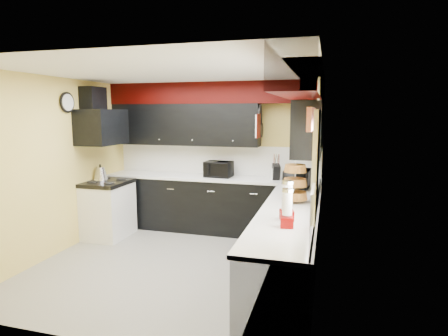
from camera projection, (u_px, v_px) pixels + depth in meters
name	position (u px, v px, depth m)	size (l,w,h in m)	color
ground	(177.00, 264.00, 5.00)	(3.60, 3.60, 0.00)	gray
wall_back	(216.00, 156.00, 6.53)	(3.60, 0.06, 2.50)	#E0C666
wall_right	(319.00, 178.00, 4.34)	(0.06, 3.60, 2.50)	#E0C666
wall_left	(57.00, 166.00, 5.29)	(0.06, 3.60, 2.50)	#E0C666
ceiling	(173.00, 72.00, 4.63)	(3.60, 3.60, 0.06)	white
cab_back	(211.00, 205.00, 6.36)	(3.60, 0.60, 0.90)	black
cab_right	(289.00, 251.00, 4.25)	(0.60, 3.00, 0.90)	black
counter_back	(211.00, 178.00, 6.29)	(3.62, 0.64, 0.04)	white
counter_right	(290.00, 211.00, 4.18)	(0.64, 3.02, 0.04)	white
splash_back	(216.00, 160.00, 6.53)	(3.60, 0.02, 0.50)	white
splash_right	(318.00, 183.00, 4.35)	(0.02, 3.60, 0.50)	white
upper_back	(185.00, 125.00, 6.42)	(2.60, 0.35, 0.70)	black
upper_right	(309.00, 128.00, 5.16)	(0.35, 1.80, 0.70)	black
soffit_back	(212.00, 93.00, 6.20)	(3.60, 0.36, 0.35)	black
soffit_right	(305.00, 83.00, 4.05)	(0.36, 3.24, 0.35)	black
stove	(109.00, 211.00, 6.05)	(0.60, 0.75, 0.86)	white
cooktop	(107.00, 183.00, 5.98)	(0.62, 0.77, 0.06)	black
hood	(102.00, 127.00, 5.86)	(0.50, 0.78, 0.55)	black
hood_duct	(93.00, 100.00, 5.84)	(0.24, 0.40, 0.40)	black
window	(316.00, 163.00, 3.44)	(0.03, 0.86, 0.96)	white
valance	(311.00, 119.00, 3.39)	(0.04, 0.88, 0.20)	red
pan_top	(260.00, 113.00, 5.96)	(0.03, 0.22, 0.40)	black
pan_mid	(258.00, 129.00, 5.88)	(0.03, 0.28, 0.46)	black
pan_low	(261.00, 130.00, 6.13)	(0.03, 0.24, 0.42)	black
cut_board	(258.00, 126.00, 5.75)	(0.03, 0.26, 0.35)	white
baskets	(295.00, 182.00, 4.47)	(0.27, 0.27, 0.50)	brown
clock	(67.00, 102.00, 5.39)	(0.03, 0.30, 0.30)	black
deco_plate	(319.00, 89.00, 3.86)	(0.03, 0.24, 0.24)	white
toaster_oven	(218.00, 169.00, 6.24)	(0.44, 0.37, 0.26)	black
microwave	(297.00, 179.00, 5.29)	(0.48, 0.33, 0.27)	black
utensil_crock	(276.00, 174.00, 6.00)	(0.17, 0.17, 0.18)	white
knife_block	(276.00, 172.00, 5.96)	(0.11, 0.16, 0.25)	black
kettle	(100.00, 173.00, 6.10)	(0.23, 0.23, 0.21)	#A5A4A9
dispenser_a	(287.00, 202.00, 3.72)	(0.13, 0.13, 0.37)	#670A00
dispenser_b	(287.00, 210.00, 3.49)	(0.12, 0.12, 0.32)	maroon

